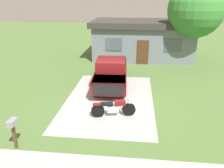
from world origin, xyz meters
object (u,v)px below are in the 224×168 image
Objects in this scene: mailbox at (13,126)px; neighbor_house at (143,39)px; pickup_truck at (111,71)px; shade_tree at (196,10)px; motorcycle at (114,108)px.

neighbor_house is (5.15, 15.16, 0.81)m from mailbox.
shade_tree is at bearing 41.97° from pickup_truck.
neighbor_house is (-4.09, 2.25, -2.80)m from shade_tree.
mailbox is at bearing -140.41° from motorcycle.
pickup_truck is 8.21m from neighbor_house.
shade_tree is at bearing 60.36° from motorcycle.
motorcycle is at bearing -97.31° from neighbor_house.
pickup_truck is (-0.60, 4.32, 0.48)m from motorcycle.
pickup_truck is 9.17m from shade_tree.
pickup_truck is at bearing 97.88° from motorcycle.
neighbor_house is at bearing 71.25° from mailbox.
motorcycle is 12.16m from shade_tree.
shade_tree is 0.72× the size of neighbor_house.
motorcycle is at bearing -119.64° from shade_tree.
neighbor_house is at bearing 74.65° from pickup_truck.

